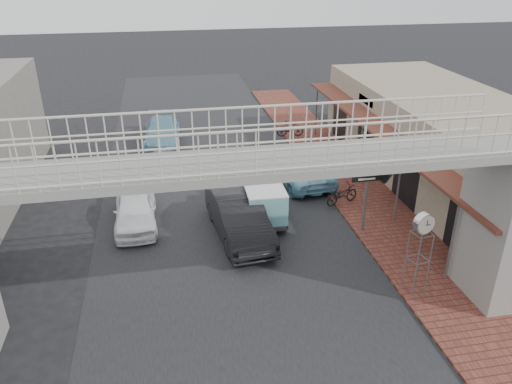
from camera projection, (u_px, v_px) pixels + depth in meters
name	position (u px, v px, depth m)	size (l,w,h in m)	color
ground	(231.00, 252.00, 18.38)	(120.00, 120.00, 0.00)	black
road_strip	(231.00, 252.00, 18.38)	(10.00, 60.00, 0.01)	black
sidewalk	(366.00, 201.00, 22.13)	(3.00, 40.00, 0.10)	brown
shophouse_row	(453.00, 145.00, 22.93)	(7.20, 18.00, 4.00)	gray
footbridge	(249.00, 231.00, 13.47)	(16.40, 2.40, 6.34)	gray
white_hatchback	(135.00, 209.00, 19.98)	(1.63, 4.06, 1.38)	white
dark_sedan	(239.00, 217.00, 19.13)	(1.72, 4.93, 1.62)	black
angkot_curb	(300.00, 168.00, 23.90)	(2.17, 4.71, 1.31)	#78B6D1
angkot_far	(162.00, 132.00, 28.57)	(1.99, 4.89, 1.42)	#6AA1B7
angkot_van	(262.00, 195.00, 20.31)	(1.68, 3.50, 1.69)	black
motorcycle_near	(342.00, 194.00, 21.59)	(0.57, 1.64, 0.86)	black
motorcycle_far	(290.00, 129.00, 29.57)	(0.45, 1.60, 0.96)	black
street_clock	(423.00, 227.00, 15.20)	(0.72, 0.63, 2.79)	#59595B
arrow_sign	(388.00, 169.00, 18.68)	(1.82, 1.15, 3.16)	#59595B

